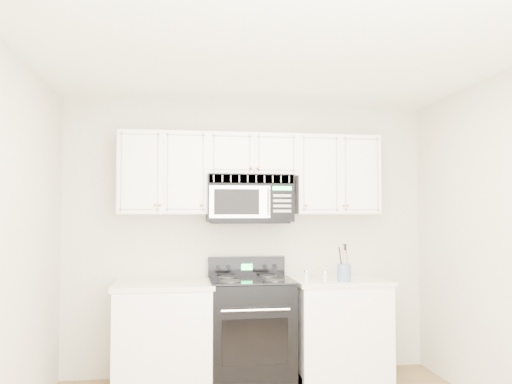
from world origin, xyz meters
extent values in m
cube|color=white|center=(0.00, 0.00, 2.60)|extent=(3.50, 3.50, 0.01)
cube|color=beige|center=(0.00, 1.75, 1.30)|extent=(3.50, 0.01, 2.60)
cube|color=beige|center=(0.00, -1.75, 1.30)|extent=(3.50, 0.01, 2.60)
cube|color=white|center=(-0.80, 1.44, 0.44)|extent=(0.82, 0.63, 0.88)
cube|color=beige|center=(-0.80, 1.44, 0.90)|extent=(0.86, 0.65, 0.04)
cube|color=black|center=(-0.80, 1.48, 0.05)|extent=(0.82, 0.55, 0.10)
cube|color=white|center=(0.80, 1.44, 0.44)|extent=(0.82, 0.63, 0.88)
cube|color=beige|center=(0.80, 1.44, 0.90)|extent=(0.86, 0.65, 0.04)
cube|color=black|center=(0.80, 1.48, 0.05)|extent=(0.82, 0.55, 0.10)
cube|color=black|center=(-0.03, 1.44, 0.46)|extent=(0.74, 0.63, 0.92)
cube|color=black|center=(-0.03, 1.12, 0.45)|extent=(0.56, 0.01, 0.39)
cylinder|color=white|center=(-0.03, 1.09, 0.72)|extent=(0.58, 0.02, 0.02)
cube|color=black|center=(-0.03, 1.44, 0.93)|extent=(0.74, 0.63, 0.02)
cube|color=black|center=(-0.03, 1.71, 1.02)|extent=(0.74, 0.08, 0.19)
cube|color=#19DE4D|center=(-0.03, 1.67, 1.02)|extent=(0.11, 0.00, 0.06)
cube|color=white|center=(-0.82, 1.58, 1.90)|extent=(0.80, 0.33, 0.75)
cube|color=white|center=(0.82, 1.58, 1.90)|extent=(0.80, 0.33, 0.75)
cube|color=white|center=(0.00, 1.58, 2.08)|extent=(0.84, 0.33, 0.39)
sphere|color=orange|center=(-0.84, 1.40, 1.60)|extent=(0.03, 0.03, 0.03)
sphere|color=orange|center=(-0.48, 1.40, 1.60)|extent=(0.03, 0.03, 0.03)
sphere|color=orange|center=(0.48, 1.40, 1.60)|extent=(0.03, 0.03, 0.03)
sphere|color=orange|center=(0.84, 1.40, 1.60)|extent=(0.03, 0.03, 0.03)
sphere|color=orange|center=(-0.03, 1.40, 1.94)|extent=(0.03, 0.03, 0.03)
sphere|color=orange|center=(0.03, 1.40, 1.94)|extent=(0.03, 0.03, 0.03)
cylinder|color=#CD0008|center=(0.00, 1.40, 1.89)|extent=(0.01, 0.00, 0.10)
sphere|color=orange|center=(0.00, 1.40, 1.84)|extent=(0.03, 0.03, 0.03)
cube|color=black|center=(-0.03, 1.55, 1.67)|extent=(0.78, 0.39, 0.43)
cube|color=#A99E8A|center=(-0.03, 1.36, 1.84)|extent=(0.76, 0.01, 0.08)
cube|color=#A7A7B0|center=(-0.14, 1.35, 1.63)|extent=(0.55, 0.01, 0.29)
cube|color=black|center=(-0.17, 1.35, 1.63)|extent=(0.40, 0.01, 0.23)
cube|color=black|center=(0.25, 1.35, 1.63)|extent=(0.22, 0.01, 0.29)
cube|color=#19DE4D|center=(0.25, 1.35, 1.75)|extent=(0.18, 0.00, 0.04)
cylinder|color=white|center=(0.12, 1.32, 1.63)|extent=(0.02, 0.02, 0.25)
cylinder|color=slate|center=(0.79, 1.26, 1.00)|extent=(0.12, 0.12, 0.15)
cylinder|color=#996C52|center=(0.83, 1.26, 1.07)|extent=(0.01, 0.01, 0.27)
cylinder|color=black|center=(0.78, 1.29, 1.08)|extent=(0.01, 0.01, 0.29)
cylinder|color=#996C52|center=(0.78, 1.23, 1.09)|extent=(0.01, 0.01, 0.31)
cylinder|color=black|center=(0.83, 1.26, 1.07)|extent=(0.01, 0.01, 0.27)
cylinder|color=silver|center=(0.45, 1.28, 0.96)|extent=(0.04, 0.04, 0.08)
cylinder|color=white|center=(0.45, 1.28, 1.01)|extent=(0.04, 0.04, 0.02)
cylinder|color=silver|center=(0.62, 1.29, 0.96)|extent=(0.04, 0.04, 0.07)
cylinder|color=white|center=(0.62, 1.29, 1.00)|extent=(0.04, 0.04, 0.01)
camera|label=1|loc=(-0.65, -3.06, 1.53)|focal=35.00mm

